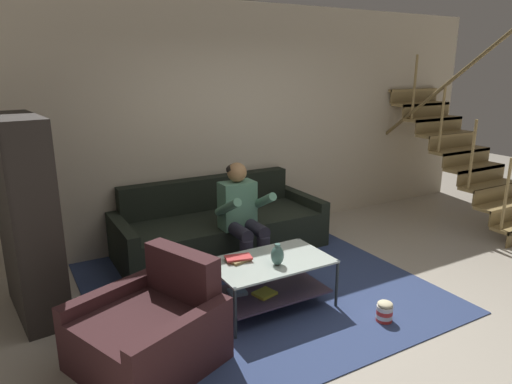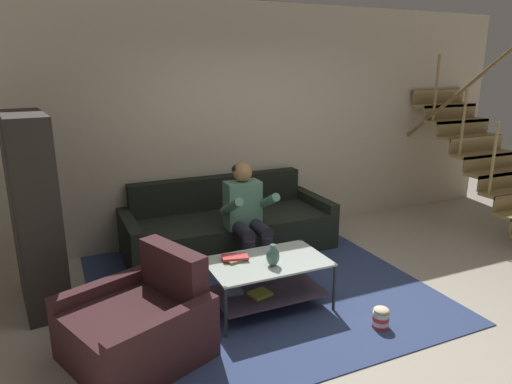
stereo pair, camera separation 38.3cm
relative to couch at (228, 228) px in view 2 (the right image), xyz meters
The scene contains 12 objects.
ground 1.98m from the couch, 80.91° to the right, with size 16.80×16.80×0.00m, color #B5AC9B.
back_partition 1.32m from the couch, 59.17° to the left, with size 8.40×0.12×2.90m, color beige.
staircase_run 3.64m from the couch, ahead, with size 1.00×2.33×2.73m.
couch is the anchor object (origin of this frame).
person_seated_center 0.67m from the couch, 90.00° to the right, with size 0.50×0.58×1.16m.
coffee_table 1.44m from the couch, 97.28° to the right, with size 1.07×0.65×0.46m.
area_rug 0.89m from the couch, 95.87° to the right, with size 3.15×3.38×0.01m.
vase 1.57m from the couch, 96.36° to the right, with size 0.12×0.12×0.20m.
book_stack 1.38m from the couch, 108.35° to the right, with size 0.26×0.19×0.04m.
bookshelf 2.18m from the couch, 166.63° to the right, with size 0.46×1.00×1.77m.
armchair 2.17m from the couch, 129.07° to the right, with size 1.18×1.17×0.79m.
popcorn_tub 2.22m from the couch, 75.58° to the right, with size 0.14×0.14×0.19m.
Camera 2 is at (-2.14, -2.89, 2.15)m, focal length 32.00 mm.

